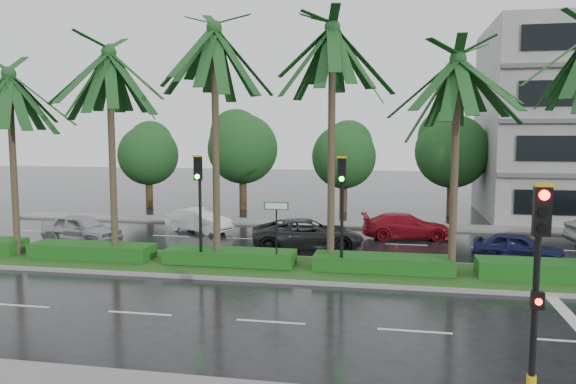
% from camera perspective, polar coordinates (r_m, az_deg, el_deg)
% --- Properties ---
extents(ground, '(120.00, 120.00, 0.00)m').
position_cam_1_polar(ground, '(21.10, 1.23, -8.68)').
color(ground, black).
rests_on(ground, ground).
extents(far_sidewalk, '(40.00, 2.00, 0.12)m').
position_cam_1_polar(far_sidewalk, '(32.73, 4.74, -3.28)').
color(far_sidewalk, slate).
rests_on(far_sidewalk, ground).
extents(median, '(36.00, 4.00, 0.15)m').
position_cam_1_polar(median, '(22.03, 1.67, -7.83)').
color(median, gray).
rests_on(median, ground).
extents(hedge, '(35.20, 1.40, 0.60)m').
position_cam_1_polar(hedge, '(21.95, 1.67, -6.89)').
color(hedge, '#174112').
rests_on(hedge, median).
extents(lane_markings, '(34.00, 13.06, 0.01)m').
position_cam_1_polar(lane_markings, '(20.41, 9.57, -9.26)').
color(lane_markings, silver).
rests_on(lane_markings, ground).
extents(palm_row, '(26.30, 4.20, 10.00)m').
position_cam_1_polar(palm_row, '(21.79, -1.59, 12.86)').
color(palm_row, '#3D2D23').
rests_on(palm_row, median).
extents(signal_near, '(0.34, 0.45, 4.36)m').
position_cam_1_polar(signal_near, '(11.41, 23.97, -9.04)').
color(signal_near, black).
rests_on(signal_near, near_sidewalk).
extents(signal_median_left, '(0.34, 0.42, 4.36)m').
position_cam_1_polar(signal_median_left, '(21.84, -9.02, -0.24)').
color(signal_median_left, black).
rests_on(signal_median_left, median).
extents(signal_median_right, '(0.34, 0.42, 4.36)m').
position_cam_1_polar(signal_median_right, '(20.64, 5.50, -0.56)').
color(signal_median_right, black).
rests_on(signal_median_right, median).
extents(street_sign, '(0.95, 0.09, 2.60)m').
position_cam_1_polar(street_sign, '(21.31, -1.20, -2.69)').
color(street_sign, black).
rests_on(street_sign, median).
extents(bg_trees, '(32.65, 5.00, 7.23)m').
position_cam_1_polar(bg_trees, '(37.78, 7.50, 4.50)').
color(bg_trees, '#3E2B1C').
rests_on(bg_trees, ground).
extents(car_silver, '(2.62, 4.43, 1.41)m').
position_cam_1_polar(car_silver, '(29.06, -20.22, -3.54)').
color(car_silver, '#A8A9B0').
rests_on(car_silver, ground).
extents(car_white, '(2.75, 4.08, 1.27)m').
position_cam_1_polar(car_white, '(30.81, -9.04, -2.84)').
color(car_white, silver).
rests_on(car_white, ground).
extents(car_darkgrey, '(3.41, 5.50, 1.42)m').
position_cam_1_polar(car_darkgrey, '(25.86, 2.00, -4.31)').
color(car_darkgrey, '#232326').
rests_on(car_darkgrey, ground).
extents(car_red, '(2.43, 4.66, 1.29)m').
position_cam_1_polar(car_red, '(29.08, 11.90, -3.41)').
color(car_red, maroon).
rests_on(car_red, ground).
extents(car_blue, '(2.45, 3.88, 1.23)m').
position_cam_1_polar(car_blue, '(25.27, 22.38, -5.24)').
color(car_blue, '#181D49').
rests_on(car_blue, ground).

